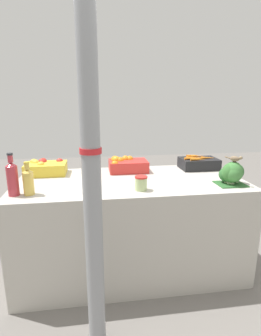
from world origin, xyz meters
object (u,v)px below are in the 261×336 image
orange_crate (126,165)px  sparrow_bird (235,159)px  carrot_crate (199,163)px  juice_bottle_ruby (12,178)px  juice_bottle_golden (28,181)px  apple_crate (45,168)px  pickle_jar (141,183)px  support_pole (91,171)px  broccoli_pile (232,173)px

orange_crate → sparrow_bird: (0.78, -0.55, 0.15)m
orange_crate → carrot_crate: (0.71, -0.01, -0.01)m
orange_crate → juice_bottle_ruby: size_ratio=1.18×
juice_bottle_golden → sparrow_bird: bearing=-0.1°
apple_crate → orange_crate: bearing=-0.0°
juice_bottle_ruby → juice_bottle_golden: juice_bottle_ruby is taller
juice_bottle_golden → pickle_jar: bearing=-1.2°
carrot_crate → sparrow_bird: (0.07, -0.54, 0.16)m
juice_bottle_ruby → sparrow_bird: juice_bottle_ruby is taller
support_pole → juice_bottle_ruby: (-0.55, 0.48, -0.16)m
broccoli_pile → pickle_jar: 0.73m
support_pole → juice_bottle_golden: size_ratio=9.38×
support_pole → juice_bottle_golden: support_pole is taller
orange_crate → broccoli_pile: broccoli_pile is taller
juice_bottle_golden → apple_crate: bearing=87.6°
orange_crate → juice_bottle_golden: bearing=-144.4°
support_pole → sparrow_bird: 1.20m
orange_crate → juice_bottle_golden: 0.93m
juice_bottle_ruby → orange_crate: bearing=32.2°
support_pole → sparrow_bird: (1.09, 0.48, -0.07)m
support_pole → pickle_jar: (0.35, 0.47, -0.23)m
sparrow_bird → support_pole: bearing=-114.5°
apple_crate → juice_bottle_golden: bearing=-92.4°
support_pole → apple_crate: size_ratio=6.28×
orange_crate → pickle_jar: bearing=-85.6°
apple_crate → juice_bottle_ruby: size_ratio=1.18×
support_pole → juice_bottle_ruby: 0.75m
juice_bottle_golden → orange_crate: bearing=35.6°
broccoli_pile → sparrow_bird: sparrow_bird is taller
orange_crate → pickle_jar: 0.56m
carrot_crate → juice_bottle_golden: size_ratio=1.49×
carrot_crate → juice_bottle_ruby: bearing=-161.3°
orange_crate → broccoli_pile: bearing=-34.2°
broccoli_pile → juice_bottle_ruby: size_ratio=0.75×
support_pole → apple_crate: 1.13m
apple_crate → carrot_crate: bearing=-0.4°
pickle_jar → apple_crate: bearing=144.2°
carrot_crate → juice_bottle_golden: 1.56m
juice_bottle_golden → sparrow_bird: same height
carrot_crate → pickle_jar: 0.87m
carrot_crate → juice_bottle_golden: bearing=-160.1°
pickle_jar → juice_bottle_ruby: bearing=179.0°
support_pole → broccoli_pile: support_pole is taller
apple_crate → juice_bottle_golden: (-0.02, -0.54, 0.04)m
carrot_crate → apple_crate: bearing=179.6°
apple_crate → carrot_crate: 1.45m
pickle_jar → sparrow_bird: sparrow_bird is taller
apple_crate → carrot_crate: carrot_crate is taller
apple_crate → support_pole: bearing=-67.7°
carrot_crate → support_pole: bearing=-135.3°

